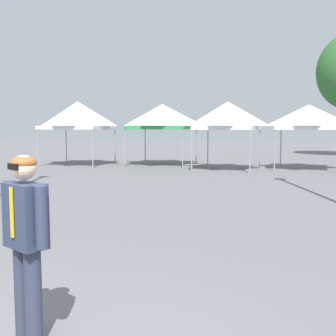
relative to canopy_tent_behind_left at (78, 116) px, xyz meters
name	(u,v)px	position (x,y,z in m)	size (l,w,h in m)	color
canopy_tent_behind_left	(78,116)	(0.00, 0.00, 0.00)	(3.53, 3.53, 3.55)	#9E9EA3
canopy_tent_behind_center	(162,117)	(4.48, 1.49, -0.07)	(3.42, 3.42, 3.40)	#9E9EA3
canopy_tent_behind_right	(228,116)	(8.43, -0.19, -0.10)	(3.11, 3.11, 3.36)	#9E9EA3
canopy_tent_far_right	(308,117)	(12.23, 1.22, -0.17)	(3.19, 3.19, 3.22)	#9E9EA3
person_foreground	(26,235)	(9.39, -17.24, -1.73)	(0.61, 0.39, 1.78)	#33384C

